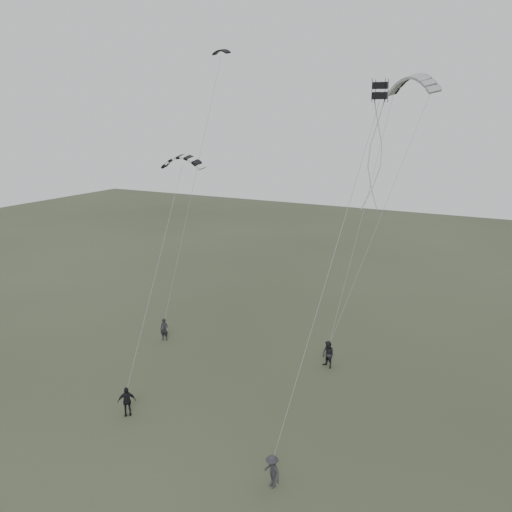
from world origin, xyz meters
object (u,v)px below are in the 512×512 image
at_px(flyer_center, 127,401).
at_px(kite_striped, 182,157).
at_px(flyer_left, 164,329).
at_px(flyer_right, 328,355).
at_px(flyer_far, 272,471).
at_px(kite_dark_small, 221,50).
at_px(kite_box, 380,90).
at_px(kite_pale_large, 413,76).

xyz_separation_m(flyer_center, kite_striped, (-0.91, 7.36, 12.71)).
distance_m(flyer_left, flyer_right, 12.24).
xyz_separation_m(flyer_left, flyer_far, (13.65, -10.18, -0.05)).
height_order(flyer_center, kite_dark_small, kite_dark_small).
bearing_deg(kite_box, flyer_left, 158.59).
xyz_separation_m(flyer_far, kite_dark_small, (-11.38, 15.20, 19.65)).
distance_m(flyer_right, flyer_far, 11.76).
xyz_separation_m(flyer_far, kite_striped, (-10.40, 8.75, 12.76)).
height_order(kite_pale_large, kite_striped, kite_pale_large).
relative_size(flyer_right, flyer_far, 1.17).
distance_m(flyer_right, kite_pale_large, 18.41).
height_order(flyer_left, kite_box, kite_box).
distance_m(flyer_left, flyer_far, 17.03).
height_order(kite_striped, kite_box, kite_box).
bearing_deg(kite_dark_small, flyer_far, -38.33).
bearing_deg(flyer_center, kite_box, -16.75).
bearing_deg(kite_dark_small, kite_striped, -66.55).
relative_size(kite_pale_large, kite_box, 5.30).
distance_m(flyer_center, kite_pale_large, 25.78).
bearing_deg(flyer_right, kite_dark_small, -172.37).
xyz_separation_m(kite_pale_large, kite_box, (0.46, -9.93, -1.33)).
bearing_deg(flyer_right, kite_box, -26.54).
relative_size(flyer_far, kite_pale_large, 0.40).
bearing_deg(flyer_right, kite_pale_large, 86.13).
xyz_separation_m(kite_dark_small, kite_pale_large, (12.95, 1.55, -2.10)).
height_order(flyer_left, flyer_center, flyer_left).
relative_size(flyer_far, kite_box, 2.13).
height_order(flyer_center, kite_striped, kite_striped).
relative_size(flyer_far, kite_dark_small, 1.08).
xyz_separation_m(flyer_left, kite_pale_large, (15.22, 6.56, 17.50)).
xyz_separation_m(kite_dark_small, kite_striped, (0.98, -6.45, -6.89)).
bearing_deg(kite_pale_large, flyer_far, -61.59).
relative_size(kite_pale_large, kite_striped, 1.37).
relative_size(kite_striped, kite_box, 3.87).
bearing_deg(kite_box, flyer_right, 116.84).
relative_size(flyer_center, kite_pale_large, 0.43).
height_order(kite_dark_small, kite_pale_large, kite_dark_small).
xyz_separation_m(flyer_left, kite_striped, (3.25, -1.44, 12.70)).
distance_m(kite_striped, kite_box, 13.05).
bearing_deg(kite_striped, kite_pale_large, 29.73).
bearing_deg(flyer_left, flyer_right, -6.81).
distance_m(kite_dark_small, kite_box, 16.18).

